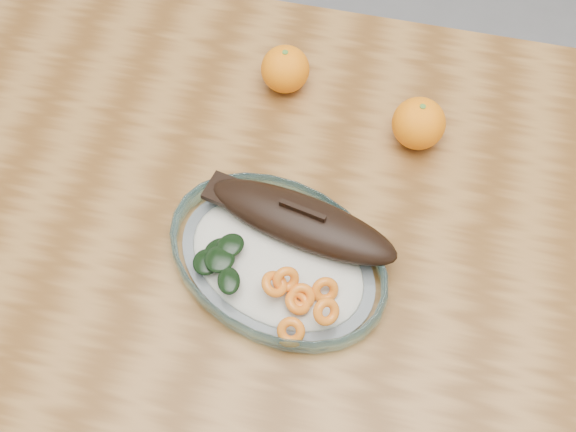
{
  "coord_description": "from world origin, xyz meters",
  "views": [
    {
      "loc": [
        0.06,
        -0.46,
        1.54
      ],
      "look_at": [
        -0.04,
        0.0,
        0.77
      ],
      "focal_mm": 45.0,
      "sensor_mm": 36.0,
      "label": 1
    }
  ],
  "objects": [
    {
      "name": "ground",
      "position": [
        0.0,
        0.0,
        0.0
      ],
      "size": [
        3.0,
        3.0,
        0.0
      ],
      "primitive_type": "plane",
      "color": "slate",
      "rests_on": "ground"
    },
    {
      "name": "plated_meal",
      "position": [
        -0.04,
        -0.05,
        0.77
      ],
      "size": [
        0.67,
        0.67,
        0.08
      ],
      "rotation": [
        0.0,
        0.0,
        -0.38
      ],
      "color": "white",
      "rests_on": "dining_table"
    },
    {
      "name": "orange_right",
      "position": [
        0.1,
        0.17,
        0.79
      ],
      "size": [
        0.07,
        0.07,
        0.07
      ],
      "primitive_type": "sphere",
      "color": "#FF5F05",
      "rests_on": "dining_table"
    },
    {
      "name": "dining_table",
      "position": [
        0.0,
        0.0,
        0.65
      ],
      "size": [
        1.2,
        0.8,
        0.75
      ],
      "color": "brown",
      "rests_on": "ground"
    },
    {
      "name": "orange_left",
      "position": [
        -0.1,
        0.23,
        0.78
      ],
      "size": [
        0.07,
        0.07,
        0.07
      ],
      "primitive_type": "sphere",
      "color": "#FF5F05",
      "rests_on": "dining_table"
    }
  ]
}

